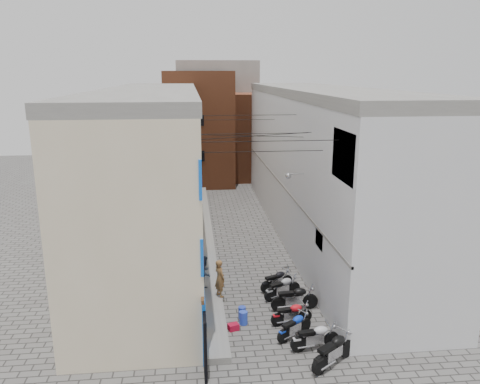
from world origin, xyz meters
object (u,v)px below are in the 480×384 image
object	(u,v)px
motorcycle_d	(292,313)
person_b	(204,273)
motorcycle_b	(315,336)
motorcycle_g	(277,279)
motorcycle_a	(334,349)
motorcycle_c	(295,325)
motorcycle_e	(295,297)
person_a	(220,278)
red_crate	(233,327)
water_jug_far	(242,312)
water_jug_near	(243,318)
motorcycle_f	(283,287)

from	to	relation	value
motorcycle_d	person_b	world-z (taller)	person_b
motorcycle_b	motorcycle_g	bearing A→B (deg)	178.34
motorcycle_a	person_b	size ratio (longest dim) A/B	1.33
motorcycle_c	motorcycle_e	bearing A→B (deg)	133.31
motorcycle_b	person_a	world-z (taller)	person_a
person_b	motorcycle_b	bearing A→B (deg)	-120.82
motorcycle_a	red_crate	distance (m)	4.21
motorcycle_a	water_jug_far	bearing A→B (deg)	-177.02
motorcycle_b	motorcycle_a	bearing A→B (deg)	12.87
motorcycle_a	motorcycle_b	world-z (taller)	motorcycle_a
motorcycle_b	motorcycle_c	distance (m)	1.06
water_jug_far	motorcycle_a	bearing A→B (deg)	-51.91
person_b	motorcycle_c	bearing A→B (deg)	-119.65
motorcycle_g	motorcycle_a	bearing A→B (deg)	-18.63
motorcycle_d	water_jug_near	world-z (taller)	motorcycle_d
motorcycle_f	water_jug_near	world-z (taller)	motorcycle_f
motorcycle_f	water_jug_far	distance (m)	2.56
motorcycle_a	motorcycle_c	world-z (taller)	motorcycle_a
motorcycle_c	motorcycle_f	xyz separation A→B (m)	(0.17, 3.23, 0.04)
motorcycle_f	motorcycle_c	bearing A→B (deg)	-28.27
motorcycle_g	red_crate	bearing A→B (deg)	-62.26
motorcycle_e	motorcycle_a	bearing A→B (deg)	2.42
motorcycle_c	water_jug_far	bearing A→B (deg)	-166.19
motorcycle_d	motorcycle_g	size ratio (longest dim) A/B	0.97
person_b	red_crate	size ratio (longest dim) A/B	4.02
motorcycle_c	motorcycle_f	distance (m)	3.23
motorcycle_e	person_b	world-z (taller)	person_b
motorcycle_a	water_jug_far	distance (m)	4.53
person_a	water_jug_near	world-z (taller)	person_a
motorcycle_f	motorcycle_g	distance (m)	0.86
motorcycle_g	water_jug_far	bearing A→B (deg)	-65.05
motorcycle_a	red_crate	size ratio (longest dim) A/B	5.36
motorcycle_a	water_jug_near	bearing A→B (deg)	-172.85
person_a	water_jug_near	xyz separation A→B (m)	(0.81, -2.05, -0.83)
motorcycle_e	person_b	bearing A→B (deg)	-120.40
red_crate	person_a	bearing A→B (deg)	98.54
motorcycle_a	person_b	xyz separation A→B (m)	(-4.24, 5.82, 0.43)
motorcycle_e	motorcycle_d	bearing A→B (deg)	-22.82
motorcycle_e	motorcycle_b	bearing A→B (deg)	-2.42
motorcycle_b	motorcycle_c	xyz separation A→B (m)	(-0.58, 0.88, -0.05)
motorcycle_a	motorcycle_c	size ratio (longest dim) A/B	1.24
motorcycle_a	motorcycle_f	xyz separation A→B (m)	(-0.78, 5.12, -0.08)
motorcycle_d	water_jug_near	size ratio (longest dim) A/B	3.23
motorcycle_f	person_b	size ratio (longest dim) A/B	1.17
motorcycle_f	motorcycle_g	world-z (taller)	motorcycle_f
motorcycle_c	person_a	distance (m)	4.22
motorcycle_e	water_jug_near	size ratio (longest dim) A/B	3.85
motorcycle_g	motorcycle_f	bearing A→B (deg)	-20.04
motorcycle_b	motorcycle_d	xyz separation A→B (m)	(-0.48, 1.84, -0.05)
motorcycle_f	person_a	bearing A→B (deg)	-115.18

